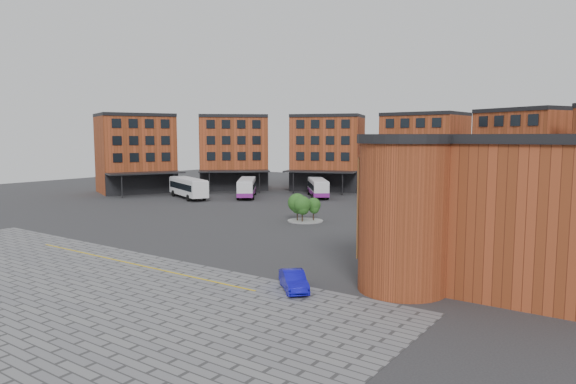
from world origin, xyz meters
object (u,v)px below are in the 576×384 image
Objects in this scene: tree_island at (303,206)px; bus_b at (247,187)px; bus_a at (188,186)px; bus_d at (382,194)px; bus_f at (490,209)px; blue_car at (294,281)px; bus_c at (318,187)px; bus_e at (457,198)px.

tree_island is 26.89m from bus_b.
bus_d is at bearing -42.25° from bus_a.
bus_f is at bearing -40.92° from bus_b.
bus_d is (22.62, 5.75, -0.20)m from bus_b.
blue_car is (15.06, -23.80, -1.29)m from tree_island.
bus_d is (29.72, 12.65, -0.50)m from bus_a.
bus_c is at bearing -24.86° from bus_a.
bus_f is at bearing 32.64° from tree_island.
bus_a reaches higher than bus_d.
bus_a is 1.13× the size of bus_b.
bus_a is at bearing -155.77° from bus_e.
bus_d is 12.08m from bus_e.
bus_f is (48.07, 3.49, -0.27)m from bus_a.
bus_d is 0.93× the size of bus_f.
bus_a is 0.99× the size of bus_e.
tree_island is 0.40× the size of bus_f.
tree_island reaches higher than bus_b.
bus_b is at bearing 144.44° from tree_island.
bus_b is 2.60× the size of blue_car.
bus_b is 1.04× the size of bus_c.
bus_e is (11.98, -1.54, 0.30)m from bus_d.
bus_d reaches higher than blue_car.
bus_c is at bearing -164.74° from bus_f.
blue_car is (44.04, -32.54, -1.35)m from bus_a.
bus_c is 13.00m from bus_d.
bus_d is at bearing -172.09° from bus_f.
bus_e is (34.60, 4.21, 0.09)m from bus_b.
blue_car is at bearing -88.45° from bus_d.
bus_e is 2.97× the size of blue_car.
blue_car is at bearing -98.39° from bus_c.
bus_a is 9.91m from bus_b.
bus_d is 47.40m from blue_car.
tree_island is 0.43× the size of bus_c.
bus_b reaches higher than bus_d.
tree_island is 30.27m from bus_a.
bus_f is at bearing -40.81° from bus_e.
bus_b is 0.97× the size of bus_f.
bus_b is 23.34m from bus_d.
bus_c is 25.08m from bus_e.
bus_c reaches higher than blue_car.
bus_b is 0.87× the size of bus_e.
bus_c is 2.49× the size of blue_car.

